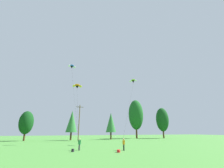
# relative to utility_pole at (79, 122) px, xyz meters

# --- Properties ---
(treeline_tree_c) EXTENTS (4.15, 4.15, 8.71)m
(treeline_tree_c) POSITION_rel_utility_pole_xyz_m (-14.69, 7.44, -0.16)
(treeline_tree_c) COLOR #472D19
(treeline_tree_c) RESTS_ON ground_plane
(treeline_tree_d) EXTENTS (3.65, 3.65, 9.31)m
(treeline_tree_d) POSITION_rel_utility_pole_xyz_m (-1.28, 6.44, 0.40)
(treeline_tree_d) COLOR #472D19
(treeline_tree_d) RESTS_ON ground_plane
(treeline_tree_e) EXTENTS (3.64, 3.64, 9.25)m
(treeline_tree_e) POSITION_rel_utility_pole_xyz_m (12.59, 6.97, 0.36)
(treeline_tree_e) COLOR #472D19
(treeline_tree_e) RESTS_ON ground_plane
(treeline_tree_f) EXTENTS (5.99, 5.99, 15.52)m
(treeline_tree_f) POSITION_rel_utility_pole_xyz_m (25.34, 11.30, 3.96)
(treeline_tree_f) COLOR #472D19
(treeline_tree_f) RESTS_ON ground_plane
(treeline_tree_g) EXTENTS (5.14, 5.14, 12.37)m
(treeline_tree_g) POSITION_rel_utility_pole_xyz_m (36.29, 8.44, 2.05)
(treeline_tree_g) COLOR #472D19
(treeline_tree_g) RESTS_ON ground_plane
(utility_pole) EXTENTS (2.20, 0.26, 10.34)m
(utility_pole) POSITION_rel_utility_pole_xyz_m (0.00, 0.00, 0.00)
(utility_pole) COLOR brown
(utility_pole) RESTS_ON ground_plane
(kite_flyer_near) EXTENTS (0.41, 0.60, 1.69)m
(kite_flyer_near) POSITION_rel_utility_pole_xyz_m (-3.69, -23.18, -4.45)
(kite_flyer_near) COLOR #4C4C51
(kite_flyer_near) RESTS_ON ground_plane
(kite_flyer_mid) EXTENTS (0.27, 0.58, 1.69)m
(kite_flyer_mid) POSITION_rel_utility_pole_xyz_m (2.41, -25.65, -4.45)
(kite_flyer_mid) COLOR black
(kite_flyer_mid) RESTS_ON ground_plane
(parafoil_kite_high_blue_white) EXTENTS (2.27, 18.85, 19.75)m
(parafoil_kite_high_blue_white) POSITION_rel_utility_pole_xyz_m (-3.78, -5.13, 14.88)
(parafoil_kite_high_blue_white) COLOR blue
(parafoil_kite_mid_lime_white) EXTENTS (8.93, 11.68, 14.06)m
(parafoil_kite_mid_lime_white) POSITION_rel_utility_pole_xyz_m (10.30, -14.89, 9.30)
(parafoil_kite_mid_lime_white) COLOR #93D633
(parafoil_kite_far_orange) EXTENTS (2.44, 13.96, 12.86)m
(parafoil_kite_far_orange) POSITION_rel_utility_pole_xyz_m (-2.62, -9.82, 8.00)
(parafoil_kite_far_orange) COLOR orange
(backpack) EXTENTS (0.39, 0.40, 0.40)m
(backpack) POSITION_rel_utility_pole_xyz_m (-4.80, -24.60, -5.23)
(backpack) COLOR black
(backpack) RESTS_ON ground_plane
(picnic_cooler) EXTENTS (0.59, 0.63, 0.34)m
(picnic_cooler) POSITION_rel_utility_pole_xyz_m (0.86, -27.31, -5.26)
(picnic_cooler) COLOR red
(picnic_cooler) RESTS_ON ground_plane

